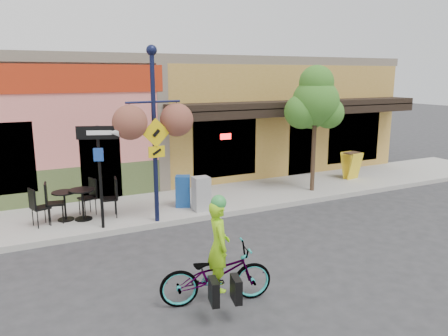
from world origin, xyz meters
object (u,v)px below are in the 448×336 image
cyclist_rider (219,259)px  street_tree (315,129)px  newspaper_box_blue (183,191)px  newspaper_box_grey (201,194)px  bicycle (216,275)px  lamp_post (154,136)px  one_way_sign (100,178)px  building (154,115)px

cyclist_rider → street_tree: 7.65m
newspaper_box_blue → newspaper_box_grey: newspaper_box_grey is taller
bicycle → lamp_post: (0.31, 4.16, 1.85)m
cyclist_rider → street_tree: size_ratio=0.38×
street_tree → cyclist_rider: bearing=-140.1°
lamp_post → newspaper_box_blue: size_ratio=4.93×
cyclist_rider → newspaper_box_grey: cyclist_rider is taller
cyclist_rider → newspaper_box_grey: (1.66, 4.49, -0.16)m
one_way_sign → lamp_post: bearing=16.1°
lamp_post → street_tree: size_ratio=1.09×
lamp_post → newspaper_box_blue: 2.24m
newspaper_box_blue → lamp_post: bearing=-115.5°
lamp_post → street_tree: bearing=3.5°
building → lamp_post: size_ratio=4.11×
bicycle → street_tree: (5.82, 4.82, 1.67)m
building → street_tree: bearing=-61.7°
cyclist_rider → one_way_sign: (-1.10, 4.28, 0.64)m
cyclist_rider → newspaper_box_blue: 5.22m
cyclist_rider → newspaper_box_blue: size_ratio=1.74×
bicycle → cyclist_rider: 0.27m
building → bicycle: (-2.49, -11.01, -1.74)m
one_way_sign → newspaper_box_grey: (2.75, 0.21, -0.79)m
bicycle → newspaper_box_blue: (1.38, 5.05, 0.09)m
bicycle → newspaper_box_grey: newspaper_box_grey is taller
one_way_sign → newspaper_box_grey: size_ratio=2.67×
cyclist_rider → one_way_sign: one_way_sign is taller
building → cyclist_rider: building is taller
bicycle → newspaper_box_grey: size_ratio=2.05×
lamp_post → building: bearing=69.0°
newspaper_box_grey → street_tree: (4.11, 0.34, 1.56)m
cyclist_rider → building: bearing=0.9°
street_tree → lamp_post: bearing=-173.2°
bicycle → street_tree: size_ratio=0.48×
cyclist_rider → newspaper_box_grey: size_ratio=1.64×
one_way_sign → newspaper_box_blue: (2.43, 0.77, -0.82)m
lamp_post → one_way_sign: size_ratio=1.75×
lamp_post → one_way_sign: (-1.36, 0.12, -0.94)m
building → newspaper_box_grey: building is taller
bicycle → newspaper_box_blue: size_ratio=2.17×
building → one_way_sign: 7.65m
street_tree → newspaper_box_blue: bearing=177.1°
building → street_tree: building is taller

